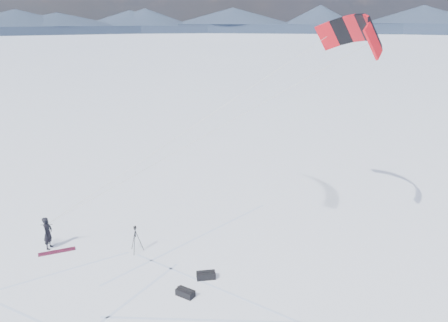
{
  "coord_description": "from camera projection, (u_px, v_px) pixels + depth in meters",
  "views": [
    {
      "loc": [
        3.53,
        -16.8,
        10.7
      ],
      "look_at": [
        5.11,
        3.18,
        4.09
      ],
      "focal_mm": 35.0,
      "sensor_mm": 36.0,
      "label": 1
    }
  ],
  "objects": [
    {
      "name": "ground",
      "position": [
        113.0,
        276.0,
        18.99
      ],
      "size": [
        1800.0,
        1800.0,
        0.0
      ],
      "primitive_type": "plane",
      "color": "white"
    },
    {
      "name": "horizon_hills",
      "position": [
        104.0,
        174.0,
        17.51
      ],
      "size": [
        704.47,
        706.88,
        10.66
      ],
      "color": "black",
      "rests_on": "ground"
    },
    {
      "name": "snow_tracks",
      "position": [
        96.0,
        281.0,
        18.61
      ],
      "size": [
        14.76,
        10.25,
        0.01
      ],
      "color": "#AEBFE0",
      "rests_on": "ground"
    },
    {
      "name": "snowkiter",
      "position": [
        50.0,
        248.0,
        21.27
      ],
      "size": [
        0.47,
        0.64,
        1.63
      ],
      "primitive_type": "imported",
      "rotation": [
        0.0,
        0.0,
        1.43
      ],
      "color": "black",
      "rests_on": "ground"
    },
    {
      "name": "snowboard",
      "position": [
        57.0,
        252.0,
        20.9
      ],
      "size": [
        1.69,
        0.81,
        0.04
      ],
      "primitive_type": "cube",
      "rotation": [
        0.0,
        0.0,
        0.31
      ],
      "color": "maroon",
      "rests_on": "ground"
    },
    {
      "name": "tripod",
      "position": [
        135.0,
        235.0,
        20.68
      ],
      "size": [
        0.63,
        0.63,
        1.34
      ],
      "rotation": [
        0.0,
        0.0,
        0.28
      ],
      "color": "black",
      "rests_on": "ground"
    },
    {
      "name": "gear_bag_a",
      "position": [
        206.0,
        275.0,
        18.74
      ],
      "size": [
        0.84,
        0.45,
        0.36
      ],
      "rotation": [
        0.0,
        0.0,
        0.09
      ],
      "color": "black",
      "rests_on": "ground"
    },
    {
      "name": "gear_bag_b",
      "position": [
        185.0,
        293.0,
        17.57
      ],
      "size": [
        0.83,
        0.75,
        0.35
      ],
      "rotation": [
        0.0,
        0.0,
        -0.63
      ],
      "color": "black",
      "rests_on": "ground"
    },
    {
      "name": "power_kite",
      "position": [
        355.0,
        34.0,
        20.15
      ],
      "size": [
        15.83,
        5.84,
        9.61
      ],
      "color": "red",
      "rests_on": "ground"
    }
  ]
}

